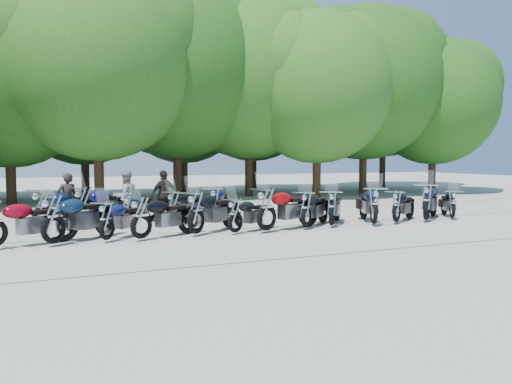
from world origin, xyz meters
name	(u,v)px	position (x,y,z in m)	size (l,w,h in m)	color
ground	(277,235)	(0.00, 0.00, 0.00)	(90.00, 90.00, 0.00)	#A39D93
tree_2	(8,87)	(-7.25, 12.84, 5.31)	(7.31, 7.31, 8.97)	#3A2614
tree_3	(97,64)	(-3.57, 11.24, 6.32)	(8.70, 8.70, 10.67)	#3A2614
tree_4	(176,70)	(0.54, 13.09, 6.64)	(9.13, 9.13, 11.20)	#3A2614
tree_5	(249,76)	(4.61, 13.20, 6.57)	(9.04, 9.04, 11.10)	#3A2614
tree_6	(317,88)	(7.55, 10.82, 5.81)	(8.00, 8.00, 9.82)	#3A2614
tree_7	(364,83)	(11.20, 11.78, 6.39)	(8.79, 8.79, 10.79)	#3A2614
tree_8	(434,102)	(15.83, 11.20, 5.47)	(7.53, 7.53, 9.25)	#3A2614
tree_11	(83,96)	(-3.76, 16.43, 5.49)	(7.56, 7.56, 9.28)	#3A2614
tree_12	(183,96)	(1.80, 16.47, 5.72)	(7.88, 7.88, 9.67)	#3A2614
tree_13	(253,97)	(6.69, 17.47, 6.04)	(8.31, 8.31, 10.20)	#3A2614
tree_14	(318,101)	(10.68, 16.09, 5.83)	(8.02, 8.02, 9.84)	#3A2614
tree_15	(384,89)	(16.61, 17.02, 7.03)	(9.67, 9.67, 11.86)	#3A2614
motorcycle_1	(53,217)	(-5.75, 0.54, 0.71)	(0.77, 2.52, 1.42)	#0E213F
motorcycle_2	(107,219)	(-4.49, 0.63, 0.59)	(0.63, 2.07, 1.17)	#0E1240
motorcycle_3	(141,216)	(-3.66, 0.46, 0.64)	(0.69, 2.28, 1.29)	black
motorcycle_4	(196,211)	(-2.14, 0.67, 0.69)	(0.74, 2.44, 1.38)	black
motorcycle_5	(235,214)	(-1.05, 0.52, 0.57)	(0.62, 2.03, 1.15)	black
motorcycle_6	(267,208)	(-0.13, 0.43, 0.73)	(0.78, 2.57, 1.45)	#830408
motorcycle_7	(306,208)	(1.25, 0.61, 0.65)	(0.70, 2.30, 1.30)	black
motorcycle_8	(332,207)	(2.17, 0.66, 0.64)	(0.69, 2.28, 1.29)	black
motorcycle_9	(374,204)	(3.56, 0.42, 0.69)	(0.75, 2.46, 1.39)	black
motorcycle_10	(397,205)	(4.51, 0.52, 0.61)	(0.66, 2.17, 1.23)	black
motorcycle_11	(427,200)	(5.74, 0.51, 0.72)	(0.78, 2.56, 1.45)	#0C1336
motorcycle_12	(452,203)	(7.01, 0.65, 0.58)	(0.62, 2.04, 1.15)	black
motorcycle_13	(43,208)	(-5.97, 3.26, 0.70)	(0.76, 2.48, 1.40)	black
motorcycle_14	(84,205)	(-4.83, 3.22, 0.72)	(0.78, 2.56, 1.45)	#0E103E
motorcycle_15	(127,207)	(-3.57, 3.35, 0.61)	(0.66, 2.17, 1.23)	#0C1E38
motorcycle_16	(174,206)	(-2.10, 3.25, 0.61)	(0.66, 2.16, 1.22)	black
motorcycle_17	(215,203)	(-0.74, 3.26, 0.66)	(0.71, 2.33, 1.32)	black
rider_0	(67,200)	(-5.27, 3.97, 0.84)	(0.61, 0.40, 1.68)	black
rider_1	(126,197)	(-3.51, 3.92, 0.88)	(0.85, 0.66, 1.75)	#9D9DA0
rider_2	(164,195)	(-2.15, 4.40, 0.86)	(1.01, 0.42, 1.72)	black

